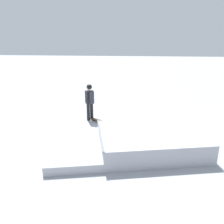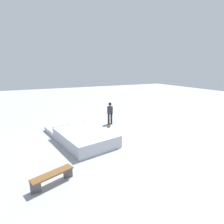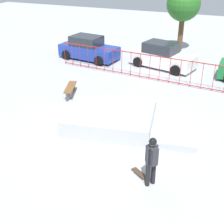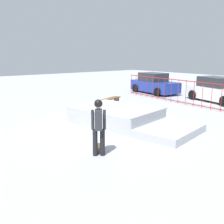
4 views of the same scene
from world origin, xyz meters
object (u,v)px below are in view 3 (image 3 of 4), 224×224
skate_ramp (121,122)px  parked_car_white (162,56)px  skateboard (141,174)px  skater (152,158)px  parked_car_blue (88,49)px  park_bench (70,89)px  distant_tree (184,5)px

skate_ramp → parked_car_white: (-0.44, 8.43, 0.41)m
skateboard → parked_car_white: size_ratio=0.18×
skate_ramp → skater: bearing=-64.2°
parked_car_blue → park_bench: bearing=-64.6°
park_bench → parked_car_white: bearing=62.5°
skater → park_bench: bearing=-5.1°
parked_car_white → skate_ramp: bearing=-72.9°
park_bench → distant_tree: (3.46, 10.51, 2.99)m
skate_ramp → park_bench: (-3.68, 2.21, 0.04)m
skateboard → parked_car_white: bearing=-45.5°
skateboard → park_bench: park_bench is taller
skate_ramp → parked_car_white: parked_car_white is taller
parked_car_white → distant_tree: bearing=101.0°
skateboard → parked_car_blue: parked_car_blue is taller
park_bench → skater: bearing=-41.4°
skater → parked_car_blue: size_ratio=0.40×
park_bench → parked_car_blue: 6.26m
skater → distant_tree: distant_tree is taller
skate_ramp → skateboard: size_ratio=7.43×
skater → park_bench: 7.82m
skate_ramp → distant_tree: bearing=80.5°
skateboard → parked_car_white: (-2.21, 11.12, 0.65)m
skateboard → distant_tree: size_ratio=0.17×
skate_ramp → parked_car_white: bearing=82.5°
parked_car_blue → parked_car_white: 5.19m
skate_ramp → distant_tree: 13.08m
skate_ramp → skater: 3.72m
parked_car_blue → distant_tree: size_ratio=0.93×
skate_ramp → skater: (2.17, -2.94, 0.69)m
skater → distant_tree: 16.02m
skate_ramp → skateboard: 3.23m
skate_ramp → skateboard: (1.77, -2.69, -0.24)m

